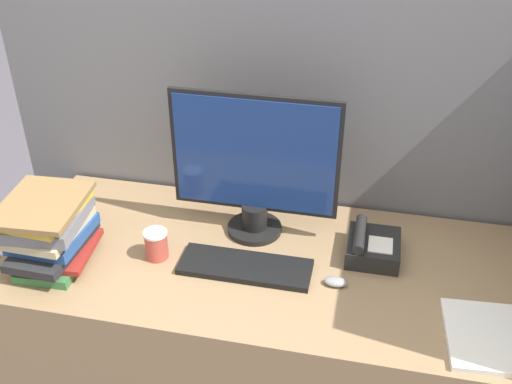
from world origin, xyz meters
name	(u,v)px	position (x,y,z in m)	size (l,w,h in m)	color
cubicle_panel_rear	(284,183)	(0.00, 0.77, 0.77)	(2.07, 0.04, 1.55)	slate
desk	(262,339)	(0.00, 0.37, 0.36)	(1.67, 0.73, 0.73)	#937551
monitor	(255,169)	(-0.06, 0.52, 0.97)	(0.55, 0.19, 0.50)	black
keyboard	(245,267)	(-0.04, 0.31, 0.74)	(0.42, 0.14, 0.02)	black
mouse	(336,282)	(0.24, 0.29, 0.74)	(0.07, 0.04, 0.02)	gray
coffee_cup	(156,244)	(-0.34, 0.31, 0.78)	(0.08, 0.08, 0.10)	#BF4C3F
book_stack	(51,230)	(-0.65, 0.23, 0.84)	(0.27, 0.31, 0.22)	#38723F
desk_telephone	(372,246)	(0.34, 0.46, 0.76)	(0.17, 0.19, 0.10)	black
paper_pile	(486,337)	(0.67, 0.16, 0.74)	(0.23, 0.28, 0.02)	white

